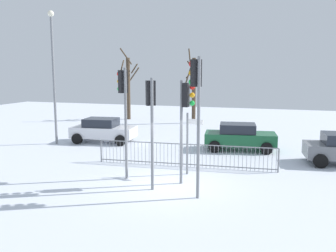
{
  "coord_description": "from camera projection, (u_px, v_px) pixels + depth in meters",
  "views": [
    {
      "loc": [
        4.21,
        -13.06,
        4.38
      ],
      "look_at": [
        -0.71,
        2.49,
        1.9
      ],
      "focal_mm": 39.56,
      "sensor_mm": 36.0,
      "label": 1
    }
  ],
  "objects": [
    {
      "name": "car_white_far",
      "position": [
        103.0,
        130.0,
        22.5
      ],
      "size": [
        3.96,
        2.26,
        1.47
      ],
      "rotation": [
        0.0,
        0.0,
        0.11
      ],
      "color": "silver",
      "rests_on": "ground"
    },
    {
      "name": "pedestrian_guard_railing",
      "position": [
        185.0,
        155.0,
        16.81
      ],
      "size": [
        8.24,
        0.65,
        1.07
      ],
      "rotation": [
        0.0,
        0.0,
        0.07
      ],
      "color": "slate",
      "rests_on": "ground"
    },
    {
      "name": "ground_plane",
      "position": [
        166.0,
        185.0,
        14.22
      ],
      "size": [
        60.0,
        60.0,
        0.0
      ],
      "primitive_type": "plane",
      "color": "silver"
    },
    {
      "name": "bare_tree_centre",
      "position": [
        193.0,
        88.0,
        30.36
      ],
      "size": [
        1.17,
        1.29,
        6.1
      ],
      "color": "#473828",
      "rests_on": "ground"
    },
    {
      "name": "traffic_light_mid_right",
      "position": [
        196.0,
        96.0,
        12.36
      ],
      "size": [
        0.48,
        0.45,
        4.82
      ],
      "rotation": [
        0.0,
        0.0,
        0.88
      ],
      "color": "slate",
      "rests_on": "ground"
    },
    {
      "name": "traffic_light_foreground_right",
      "position": [
        185.0,
        109.0,
        13.94
      ],
      "size": [
        0.57,
        0.32,
        4.0
      ],
      "rotation": [
        0.0,
        0.0,
        4.7
      ],
      "color": "slate",
      "rests_on": "ground"
    },
    {
      "name": "traffic_light_rear_left",
      "position": [
        151.0,
        108.0,
        13.37
      ],
      "size": [
        0.44,
        0.49,
        4.1
      ],
      "rotation": [
        0.0,
        0.0,
        0.63
      ],
      "color": "slate",
      "rests_on": "ground"
    },
    {
      "name": "bare_tree_left",
      "position": [
        128.0,
        86.0,
        32.73
      ],
      "size": [
        1.68,
        1.7,
        6.25
      ],
      "color": "#473828",
      "rests_on": "ground"
    },
    {
      "name": "traffic_light_mid_left",
      "position": [
        123.0,
        98.0,
        14.68
      ],
      "size": [
        0.5,
        0.43,
        4.47
      ],
      "rotation": [
        0.0,
        0.0,
        0.99
      ],
      "color": "slate",
      "rests_on": "ground"
    },
    {
      "name": "street_lamp",
      "position": [
        53.0,
        65.0,
        21.47
      ],
      "size": [
        0.36,
        0.36,
        7.73
      ],
      "color": "slate",
      "rests_on": "ground"
    },
    {
      "name": "direction_sign_post",
      "position": [
        189.0,
        140.0,
        15.45
      ],
      "size": [
        0.76,
        0.27,
        2.62
      ],
      "rotation": [
        0.0,
        0.0,
        -0.29
      ],
      "color": "slate",
      "rests_on": "ground"
    },
    {
      "name": "car_green_mid",
      "position": [
        239.0,
        136.0,
        20.28
      ],
      "size": [
        4.0,
        2.37,
        1.47
      ],
      "rotation": [
        0.0,
        0.0,
        0.14
      ],
      "color": "#195933",
      "rests_on": "ground"
    }
  ]
}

